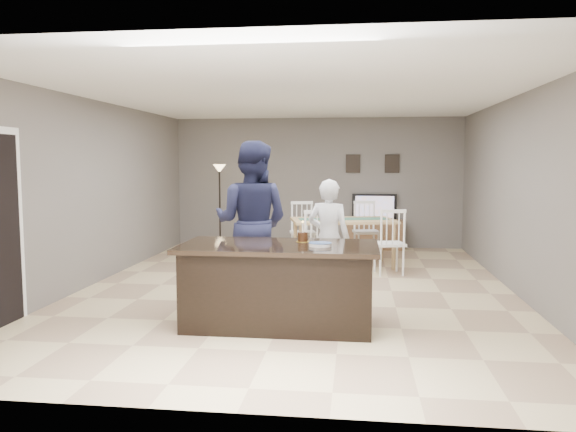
# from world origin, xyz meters

# --- Properties ---
(floor) EXTENTS (8.00, 8.00, 0.00)m
(floor) POSITION_xyz_m (0.00, 0.00, 0.00)
(floor) COLOR #D3BA87
(floor) RESTS_ON ground
(room_shell) EXTENTS (8.00, 8.00, 8.00)m
(room_shell) POSITION_xyz_m (0.00, 0.00, 1.68)
(room_shell) COLOR slate
(room_shell) RESTS_ON floor
(kitchen_island) EXTENTS (2.15, 1.10, 0.90)m
(kitchen_island) POSITION_xyz_m (0.00, -1.80, 0.45)
(kitchen_island) COLOR black
(kitchen_island) RESTS_ON floor
(tv_console) EXTENTS (1.20, 0.40, 0.60)m
(tv_console) POSITION_xyz_m (1.20, 3.77, 0.30)
(tv_console) COLOR brown
(tv_console) RESTS_ON floor
(television) EXTENTS (0.91, 0.12, 0.53)m
(television) POSITION_xyz_m (1.20, 3.84, 0.86)
(television) COLOR black
(television) RESTS_ON tv_console
(tv_screen_glow) EXTENTS (0.78, 0.00, 0.78)m
(tv_screen_glow) POSITION_xyz_m (1.20, 3.76, 0.87)
(tv_screen_glow) COLOR orange
(tv_screen_glow) RESTS_ON tv_console
(picture_frames) EXTENTS (1.10, 0.02, 0.38)m
(picture_frames) POSITION_xyz_m (1.15, 3.98, 1.75)
(picture_frames) COLOR black
(picture_frames) RESTS_ON room_shell
(woman) EXTENTS (0.65, 0.50, 1.57)m
(woman) POSITION_xyz_m (0.48, -0.45, 0.79)
(woman) COLOR silver
(woman) RESTS_ON floor
(man) EXTENTS (1.11, 0.92, 2.06)m
(man) POSITION_xyz_m (-0.49, -0.81, 1.03)
(man) COLOR #1B1D3B
(man) RESTS_ON floor
(birthday_cake) EXTENTS (0.15, 0.15, 0.24)m
(birthday_cake) POSITION_xyz_m (0.24, -1.56, 0.96)
(birthday_cake) COLOR gold
(birthday_cake) RESTS_ON kitchen_island
(plate_stack) EXTENTS (0.25, 0.25, 0.04)m
(plate_stack) POSITION_xyz_m (0.45, -1.88, 0.92)
(plate_stack) COLOR white
(plate_stack) RESTS_ON kitchen_island
(dining_table) EXTENTS (2.03, 2.26, 1.06)m
(dining_table) POSITION_xyz_m (0.61, 1.80, 0.67)
(dining_table) COLOR tan
(dining_table) RESTS_ON floor
(floor_lamp) EXTENTS (0.26, 0.26, 1.73)m
(floor_lamp) POSITION_xyz_m (-1.97, 3.47, 1.35)
(floor_lamp) COLOR black
(floor_lamp) RESTS_ON floor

